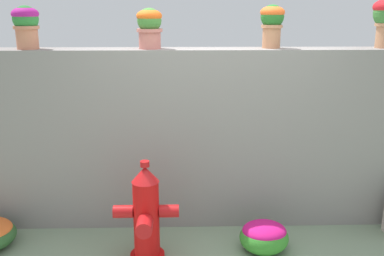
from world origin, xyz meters
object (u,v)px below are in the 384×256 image
Objects in this scene: potted_plant_1 at (26,23)px; flower_bush_left at (264,236)px; fire_hydrant at (146,215)px; potted_plant_3 at (272,21)px; potted_plant_2 at (149,25)px.

potted_plant_1 reaches higher than flower_bush_left.
fire_hydrant is 2.02× the size of flower_bush_left.
flower_bush_left is at bearing -16.14° from potted_plant_1.
potted_plant_3 is 2.05m from flower_bush_left.
potted_plant_2 is (1.17, 0.00, -0.02)m from potted_plant_1.
fire_hydrant is 1.12m from flower_bush_left.
potted_plant_2 is 0.93× the size of potted_plant_3.
potted_plant_2 is 0.42× the size of fire_hydrant.
potted_plant_2 reaches higher than flower_bush_left.
potted_plant_3 reaches higher than potted_plant_2.
fire_hydrant reaches higher than flower_bush_left.
potted_plant_1 is 3.00m from flower_bush_left.
potted_plant_3 reaches higher than flower_bush_left.
flower_bush_left is (-0.12, -0.69, -1.92)m from potted_plant_3.
potted_plant_3 is at bearing 1.12° from potted_plant_1.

